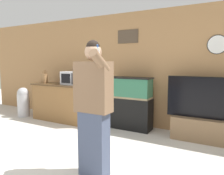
# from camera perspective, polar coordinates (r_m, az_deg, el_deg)

# --- Properties ---
(wall_back_paneled) EXTENTS (10.00, 0.08, 2.60)m
(wall_back_paneled) POSITION_cam_1_polar(r_m,az_deg,el_deg) (5.09, 5.90, 4.70)
(wall_back_paneled) COLOR #A87A4C
(wall_back_paneled) RESTS_ON ground_plane
(counter_island) EXTENTS (1.69, 0.59, 0.93)m
(counter_island) POSITION_cam_1_polar(r_m,az_deg,el_deg) (5.63, -12.49, -3.81)
(counter_island) COLOR brown
(counter_island) RESTS_ON ground_plane
(microwave) EXTENTS (0.44, 0.34, 0.32)m
(microwave) POSITION_cam_1_polar(r_m,az_deg,el_deg) (5.41, -10.55, 2.45)
(microwave) COLOR silver
(microwave) RESTS_ON counter_island
(knife_block) EXTENTS (0.13, 0.12, 0.34)m
(knife_block) POSITION_cam_1_polar(r_m,az_deg,el_deg) (5.94, -17.25, 2.28)
(knife_block) COLOR olive
(knife_block) RESTS_ON counter_island
(aquarium_on_stand) EXTENTS (0.96, 0.37, 1.15)m
(aquarium_on_stand) POSITION_cam_1_polar(r_m,az_deg,el_deg) (4.84, 4.74, -4.06)
(aquarium_on_stand) COLOR black
(aquarium_on_stand) RESTS_ON ground_plane
(tv_on_stand) EXTENTS (1.53, 0.40, 1.21)m
(tv_on_stand) POSITION_cam_1_polar(r_m,az_deg,el_deg) (4.46, 23.74, -8.48)
(tv_on_stand) COLOR brown
(tv_on_stand) RESTS_ON ground_plane
(person_standing) EXTENTS (0.55, 0.42, 1.75)m
(person_standing) POSITION_cam_1_polar(r_m,az_deg,el_deg) (2.80, -5.00, -5.08)
(person_standing) COLOR #424C66
(person_standing) RESTS_ON ground_plane
(trash_bin) EXTENTS (0.32, 0.32, 0.79)m
(trash_bin) POSITION_cam_1_polar(r_m,az_deg,el_deg) (6.40, -22.14, -3.43)
(trash_bin) COLOR #B7B7BC
(trash_bin) RESTS_ON ground_plane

